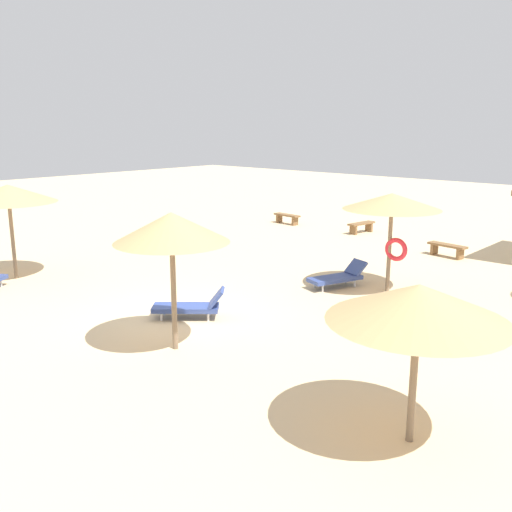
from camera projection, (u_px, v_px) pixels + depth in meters
ground_plane at (178, 322)px, 14.47m from camera, size 80.00×80.00×0.00m
parasol_0 at (392, 203)px, 16.53m from camera, size 2.86×2.86×2.95m
parasol_1 at (8, 194)px, 17.94m from camera, size 2.97×2.97×3.05m
parasol_2 at (171, 228)px, 12.14m from camera, size 2.51×2.51×3.09m
parasol_4 at (418, 303)px, 8.54m from camera, size 2.80×2.80×2.58m
lounger_0 at (339, 277)px, 17.53m from camera, size 1.24×1.98×0.76m
lounger_2 at (191, 306)px, 14.68m from camera, size 1.82×1.70×0.80m
bench_0 at (361, 226)px, 26.16m from camera, size 0.61×1.54×0.49m
bench_1 at (447, 248)px, 21.46m from camera, size 1.54×0.63×0.49m
bench_2 at (287, 217)px, 28.53m from camera, size 1.53×0.54×0.49m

